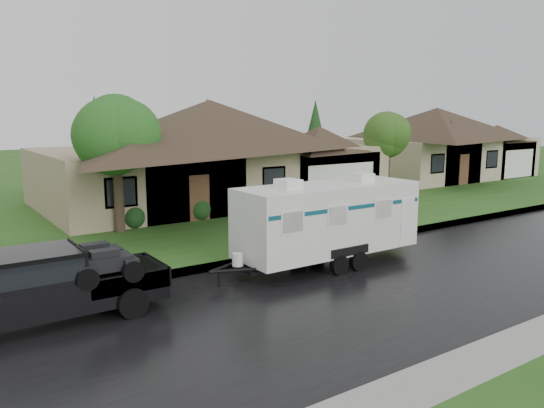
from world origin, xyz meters
The scene contains 11 objects.
ground centered at (0.00, 0.00, 0.00)m, with size 140.00×140.00×0.00m, color #26541A.
road centered at (0.00, -2.00, 0.01)m, with size 140.00×8.00×0.01m, color black.
curb centered at (0.00, 2.25, 0.07)m, with size 140.00×0.50×0.15m, color gray.
lawn centered at (0.00, 15.00, 0.07)m, with size 140.00×26.00×0.15m, color #26541A.
house_main centered at (2.29, 13.84, 3.59)m, with size 19.44×10.80×6.90m.
house_neighbor centered at (22.27, 14.34, 3.32)m, with size 15.12×9.72×6.45m.
tree_left_green centered at (-5.04, 8.73, 4.22)m, with size 3.55×3.55×5.88m.
tree_right_green centered at (11.24, 9.33, 3.64)m, with size 3.04×3.04×5.03m.
shrub_row centered at (2.00, 9.30, 0.65)m, with size 13.60×1.00×1.00m.
pickup_truck centered at (-9.59, 0.52, 0.96)m, with size 5.40×2.05×1.80m.
travel_trailer centered at (-0.79, 0.52, 1.58)m, with size 6.66×2.34×2.99m.
Camera 1 is at (-11.96, -12.57, 4.97)m, focal length 35.00 mm.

